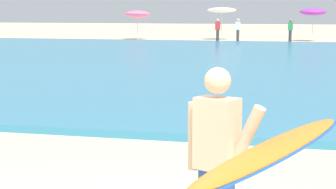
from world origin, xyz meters
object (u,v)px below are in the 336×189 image
beach_umbrella_1 (222,10)px  beach_umbrella_2 (313,12)px  beachgoer_near_row_right (238,30)px  beachgoer_near_row_left (290,30)px  surfer_with_board (244,156)px  beachgoer_near_row_mid (218,30)px  beach_umbrella_0 (138,14)px

beach_umbrella_1 → beach_umbrella_2: 6.36m
beach_umbrella_1 → beachgoer_near_row_right: (1.47, -2.70, -1.29)m
beachgoer_near_row_left → beachgoer_near_row_right: 3.45m
beach_umbrella_2 → beachgoer_near_row_right: 5.51m
surfer_with_board → beach_umbrella_1: beach_umbrella_1 is taller
beachgoer_near_row_mid → beachgoer_near_row_right: same height
beach_umbrella_1 → beach_umbrella_2: bearing=-3.8°
beachgoer_near_row_left → beachgoer_near_row_right: size_ratio=1.00×
beach_umbrella_1 → beachgoer_near_row_left: 5.90m
beach_umbrella_0 → beach_umbrella_1: 6.09m
surfer_with_board → beachgoer_near_row_left: 32.94m
beach_umbrella_0 → beachgoer_near_row_left: (10.90, -2.00, -0.99)m
surfer_with_board → beachgoer_near_row_left: surfer_with_board is taller
beach_umbrella_1 → beach_umbrella_0: bearing=-170.3°
beachgoer_near_row_left → beach_umbrella_0: bearing=169.6°
beach_umbrella_2 → beachgoer_near_row_left: 3.20m
beachgoer_near_row_right → surfer_with_board: bearing=-83.8°
beachgoer_near_row_left → beachgoer_near_row_right: bearing=174.7°
beach_umbrella_2 → beachgoer_near_row_mid: (-6.12, -3.08, -1.17)m
beachgoer_near_row_right → beach_umbrella_0: bearing=167.3°
beach_umbrella_0 → beachgoer_near_row_mid: bearing=-21.7°
beach_umbrella_2 → beachgoer_near_row_right: beach_umbrella_2 is taller
beach_umbrella_2 → beachgoer_near_row_mid: beach_umbrella_2 is taller
beachgoer_near_row_mid → beach_umbrella_0: bearing=158.3°
surfer_with_board → beachgoer_near_row_mid: 32.82m
surfer_with_board → beach_umbrella_2: 35.57m
beach_umbrella_1 → beachgoer_near_row_mid: size_ratio=1.48×
beach_umbrella_0 → beach_umbrella_2: size_ratio=0.94×
surfer_with_board → beachgoer_near_row_left: size_ratio=1.51×
surfer_with_board → beach_umbrella_0: (-11.08, 34.93, 0.80)m
beach_umbrella_2 → beachgoer_near_row_left: (-1.45, -2.60, -1.17)m
beach_umbrella_1 → beach_umbrella_2: (6.35, -0.43, -0.12)m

